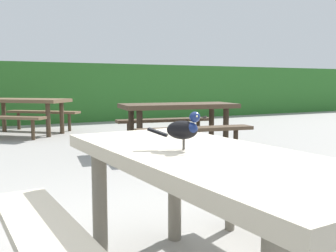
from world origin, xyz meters
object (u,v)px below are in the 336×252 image
Objects in this scene: picnic_table_foreground at (205,190)px; picnic_table_mid_right at (24,108)px; picnic_table_mid_left at (178,115)px; bird_grackle at (184,129)px.

picnic_table_foreground is 6.91m from picnic_table_mid_right.
picnic_table_foreground is 0.96× the size of picnic_table_mid_left.
bird_grackle is 0.10× the size of picnic_table_mid_right.
picnic_table_mid_left is (1.98, 3.71, -0.29)m from bird_grackle.
picnic_table_foreground and picnic_table_mid_left have the same top height.
picnic_table_foreground is 0.31m from bird_grackle.
bird_grackle is at bearing 131.17° from picnic_table_foreground.
picnic_table_foreground and picnic_table_mid_right have the same top height.
picnic_table_foreground is at bearing -89.67° from picnic_table_mid_right.
picnic_table_mid_left is 0.81× the size of picnic_table_mid_right.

